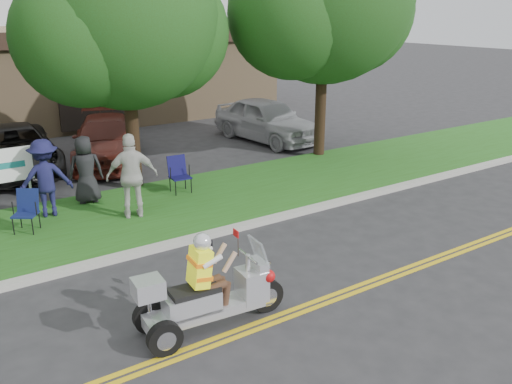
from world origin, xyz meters
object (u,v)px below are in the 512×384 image
trike_scooter (206,296)px  parked_car_mid (15,150)px  parked_car_right (107,140)px  parked_car_far_right (267,120)px  spectator_adult_right (132,176)px  lawn_chair_b (178,172)px  lawn_chair_a (27,208)px

trike_scooter → parked_car_mid: size_ratio=0.50×
trike_scooter → parked_car_right: bearing=83.9°
parked_car_mid → parked_car_far_right: 8.87m
spectator_adult_right → trike_scooter: bearing=97.2°
parked_car_right → lawn_chair_b: bearing=-63.8°
lawn_chair_b → parked_car_right: parked_car_right is taller
trike_scooter → lawn_chair_a: bearing=109.9°
trike_scooter → lawn_chair_a: 5.76m
spectator_adult_right → parked_car_far_right: size_ratio=0.42×
parked_car_mid → spectator_adult_right: bearing=-71.4°
lawn_chair_a → trike_scooter: bearing=-40.4°
lawn_chair_b → parked_car_mid: bearing=127.9°
spectator_adult_right → lawn_chair_b: bearing=-130.4°
trike_scooter → lawn_chair_b: size_ratio=2.59×
parked_car_mid → parked_car_right: (2.75, -0.43, 0.02)m
spectator_adult_right → parked_car_mid: size_ratio=0.40×
trike_scooter → lawn_chair_b: bearing=72.7°
lawn_chair_a → lawn_chair_b: lawn_chair_b is taller
trike_scooter → lawn_chair_a: (-1.48, 5.57, 0.05)m
spectator_adult_right → parked_car_mid: 6.12m
parked_car_right → parked_car_far_right: size_ratio=1.05×
lawn_chair_a → parked_car_mid: size_ratio=0.18×
spectator_adult_right → parked_car_far_right: 8.89m
parked_car_mid → trike_scooter: bearing=-82.0°
lawn_chair_a → spectator_adult_right: (2.28, -0.55, 0.49)m
trike_scooter → spectator_adult_right: 5.11m
lawn_chair_b → trike_scooter: bearing=-108.3°
parked_car_right → lawn_chair_a: bearing=-105.4°
parked_car_right → spectator_adult_right: bearing=-82.7°
spectator_adult_right → parked_car_right: (1.25, 5.50, -0.39)m
trike_scooter → parked_car_far_right: 12.92m
lawn_chair_a → spectator_adult_right: 2.40m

